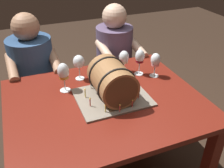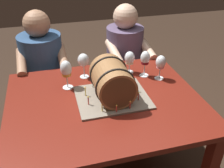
{
  "view_description": "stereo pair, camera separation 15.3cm",
  "coord_description": "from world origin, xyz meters",
  "px_view_note": "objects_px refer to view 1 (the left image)",
  "views": [
    {
      "loc": [
        -0.44,
        -1.21,
        1.66
      ],
      "look_at": [
        0.05,
        0.0,
        0.86
      ],
      "focal_mm": 40.54,
      "sensor_mm": 36.0,
      "label": 1
    },
    {
      "loc": [
        -0.29,
        -1.26,
        1.66
      ],
      "look_at": [
        0.05,
        0.0,
        0.86
      ],
      "focal_mm": 40.54,
      "sensor_mm": 36.0,
      "label": 2
    }
  ],
  "objects_px": {
    "barrel_cake": "(112,82)",
    "wine_glass_red": "(140,57)",
    "wine_glass_amber": "(63,73)",
    "person_seated_right": "(114,71)",
    "wine_glass_rose": "(155,61)",
    "dining_table": "(105,114)",
    "person_seated_left": "(36,85)",
    "wine_glass_empty": "(79,62)",
    "wine_glass_white": "(124,58)"
  },
  "relations": [
    {
      "from": "dining_table",
      "to": "wine_glass_empty",
      "type": "xyz_separation_m",
      "value": [
        -0.07,
        0.31,
        0.25
      ]
    },
    {
      "from": "dining_table",
      "to": "person_seated_left",
      "type": "bearing_deg",
      "value": 116.47
    },
    {
      "from": "wine_glass_red",
      "to": "wine_glass_empty",
      "type": "bearing_deg",
      "value": 167.63
    },
    {
      "from": "wine_glass_empty",
      "to": "wine_glass_white",
      "type": "xyz_separation_m",
      "value": [
        0.33,
        -0.02,
        -0.02
      ]
    },
    {
      "from": "wine_glass_rose",
      "to": "wine_glass_red",
      "type": "height_order",
      "value": "wine_glass_red"
    },
    {
      "from": "wine_glass_empty",
      "to": "wine_glass_amber",
      "type": "distance_m",
      "value": 0.17
    },
    {
      "from": "barrel_cake",
      "to": "person_seated_right",
      "type": "relative_size",
      "value": 0.38
    },
    {
      "from": "dining_table",
      "to": "wine_glass_red",
      "type": "height_order",
      "value": "wine_glass_red"
    },
    {
      "from": "wine_glass_empty",
      "to": "wine_glass_white",
      "type": "bearing_deg",
      "value": -2.95
    },
    {
      "from": "barrel_cake",
      "to": "wine_glass_red",
      "type": "xyz_separation_m",
      "value": [
        0.3,
        0.21,
        0.02
      ]
    },
    {
      "from": "wine_glass_empty",
      "to": "wine_glass_rose",
      "type": "relative_size",
      "value": 1.02
    },
    {
      "from": "barrel_cake",
      "to": "wine_glass_red",
      "type": "bearing_deg",
      "value": 35.69
    },
    {
      "from": "wine_glass_white",
      "to": "wine_glass_amber",
      "type": "relative_size",
      "value": 0.84
    },
    {
      "from": "wine_glass_rose",
      "to": "wine_glass_red",
      "type": "distance_m",
      "value": 0.11
    },
    {
      "from": "wine_glass_rose",
      "to": "wine_glass_red",
      "type": "xyz_separation_m",
      "value": [
        -0.09,
        0.07,
        0.01
      ]
    },
    {
      "from": "dining_table",
      "to": "wine_glass_red",
      "type": "distance_m",
      "value": 0.48
    },
    {
      "from": "dining_table",
      "to": "person_seated_right",
      "type": "distance_m",
      "value": 0.81
    },
    {
      "from": "person_seated_left",
      "to": "person_seated_right",
      "type": "relative_size",
      "value": 1.0
    },
    {
      "from": "wine_glass_rose",
      "to": "wine_glass_white",
      "type": "relative_size",
      "value": 1.07
    },
    {
      "from": "dining_table",
      "to": "wine_glass_white",
      "type": "relative_size",
      "value": 7.19
    },
    {
      "from": "dining_table",
      "to": "wine_glass_red",
      "type": "bearing_deg",
      "value": 32.1
    },
    {
      "from": "person_seated_right",
      "to": "wine_glass_empty",
      "type": "bearing_deg",
      "value": -136.45
    },
    {
      "from": "wine_glass_amber",
      "to": "wine_glass_red",
      "type": "bearing_deg",
      "value": 2.27
    },
    {
      "from": "wine_glass_empty",
      "to": "wine_glass_red",
      "type": "distance_m",
      "value": 0.43
    },
    {
      "from": "barrel_cake",
      "to": "wine_glass_rose",
      "type": "xyz_separation_m",
      "value": [
        0.38,
        0.15,
        0.01
      ]
    },
    {
      "from": "person_seated_right",
      "to": "wine_glass_rose",
      "type": "bearing_deg",
      "value": -82.57
    },
    {
      "from": "wine_glass_rose",
      "to": "wine_glass_white",
      "type": "height_order",
      "value": "wine_glass_rose"
    },
    {
      "from": "wine_glass_empty",
      "to": "wine_glass_white",
      "type": "distance_m",
      "value": 0.33
    },
    {
      "from": "wine_glass_rose",
      "to": "barrel_cake",
      "type": "bearing_deg",
      "value": -159.27
    },
    {
      "from": "wine_glass_amber",
      "to": "person_seated_left",
      "type": "bearing_deg",
      "value": 106.36
    },
    {
      "from": "wine_glass_empty",
      "to": "wine_glass_white",
      "type": "relative_size",
      "value": 1.09
    },
    {
      "from": "barrel_cake",
      "to": "wine_glass_empty",
      "type": "height_order",
      "value": "barrel_cake"
    },
    {
      "from": "wine_glass_rose",
      "to": "person_seated_right",
      "type": "height_order",
      "value": "person_seated_right"
    },
    {
      "from": "dining_table",
      "to": "wine_glass_white",
      "type": "bearing_deg",
      "value": 48.59
    },
    {
      "from": "barrel_cake",
      "to": "wine_glass_empty",
      "type": "distance_m",
      "value": 0.33
    },
    {
      "from": "barrel_cake",
      "to": "wine_glass_amber",
      "type": "xyz_separation_m",
      "value": [
        -0.25,
        0.19,
        0.02
      ]
    },
    {
      "from": "wine_glass_amber",
      "to": "wine_glass_rose",
      "type": "bearing_deg",
      "value": -4.1
    },
    {
      "from": "wine_glass_amber",
      "to": "wine_glass_white",
      "type": "bearing_deg",
      "value": 11.83
    },
    {
      "from": "dining_table",
      "to": "barrel_cake",
      "type": "distance_m",
      "value": 0.24
    },
    {
      "from": "wine_glass_empty",
      "to": "wine_glass_red",
      "type": "relative_size",
      "value": 0.94
    },
    {
      "from": "wine_glass_empty",
      "to": "person_seated_right",
      "type": "distance_m",
      "value": 0.7
    },
    {
      "from": "person_seated_right",
      "to": "person_seated_left",
      "type": "bearing_deg",
      "value": 179.98
    },
    {
      "from": "wine_glass_empty",
      "to": "person_seated_right",
      "type": "height_order",
      "value": "person_seated_right"
    },
    {
      "from": "wine_glass_white",
      "to": "wine_glass_amber",
      "type": "distance_m",
      "value": 0.47
    },
    {
      "from": "wine_glass_amber",
      "to": "person_seated_right",
      "type": "distance_m",
      "value": 0.85
    },
    {
      "from": "wine_glass_white",
      "to": "wine_glass_red",
      "type": "bearing_deg",
      "value": -40.31
    },
    {
      "from": "dining_table",
      "to": "wine_glass_white",
      "type": "height_order",
      "value": "wine_glass_white"
    },
    {
      "from": "dining_table",
      "to": "wine_glass_rose",
      "type": "distance_m",
      "value": 0.52
    },
    {
      "from": "wine_glass_amber",
      "to": "person_seated_right",
      "type": "height_order",
      "value": "person_seated_right"
    },
    {
      "from": "dining_table",
      "to": "person_seated_left",
      "type": "height_order",
      "value": "person_seated_left"
    }
  ]
}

